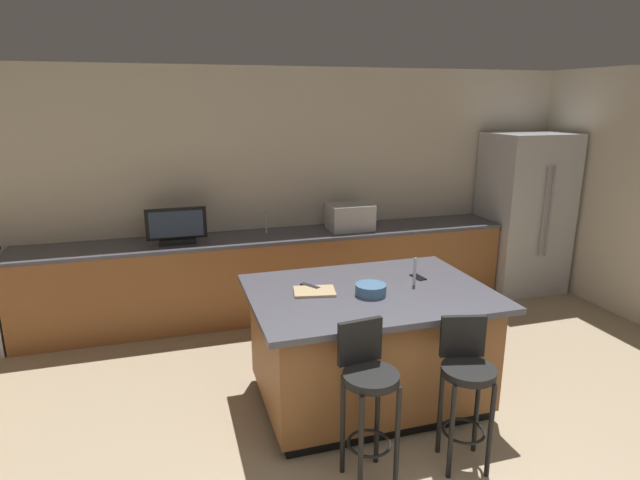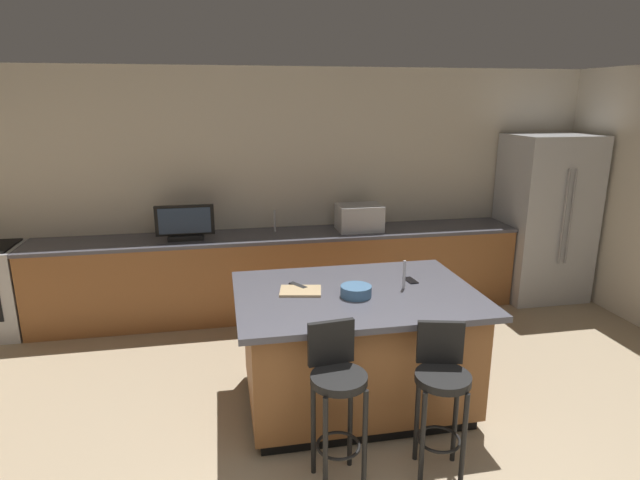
# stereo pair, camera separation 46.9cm
# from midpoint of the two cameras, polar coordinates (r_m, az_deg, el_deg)

# --- Properties ---
(wall_back) EXTENTS (7.52, 0.12, 2.64)m
(wall_back) POSITION_cam_midpoint_polar(r_m,az_deg,el_deg) (5.87, -7.30, 5.46)
(wall_back) COLOR beige
(wall_back) RESTS_ON ground_plane
(counter_back) EXTENTS (5.20, 0.62, 0.90)m
(counter_back) POSITION_cam_midpoint_polar(r_m,az_deg,el_deg) (5.70, -7.27, -3.82)
(counter_back) COLOR brown
(counter_back) RESTS_ON ground_plane
(kitchen_island) EXTENTS (1.79, 1.28, 0.92)m
(kitchen_island) POSITION_cam_midpoint_polar(r_m,az_deg,el_deg) (4.07, 1.96, -11.50)
(kitchen_island) COLOR black
(kitchen_island) RESTS_ON ground_plane
(refrigerator) EXTENTS (0.93, 0.78, 1.91)m
(refrigerator) POSITION_cam_midpoint_polar(r_m,az_deg,el_deg) (6.70, 19.60, 2.78)
(refrigerator) COLOR #B7BABF
(refrigerator) RESTS_ON ground_plane
(microwave) EXTENTS (0.48, 0.36, 0.28)m
(microwave) POSITION_cam_midpoint_polar(r_m,az_deg,el_deg) (5.73, 0.98, 2.54)
(microwave) COLOR #B7BABF
(microwave) RESTS_ON counter_back
(tv_monitor) EXTENTS (0.59, 0.16, 0.36)m
(tv_monitor) POSITION_cam_midpoint_polar(r_m,az_deg,el_deg) (5.42, -17.87, 1.30)
(tv_monitor) COLOR black
(tv_monitor) RESTS_ON counter_back
(sink_faucet_back) EXTENTS (0.02, 0.02, 0.24)m
(sink_faucet_back) POSITION_cam_midpoint_polar(r_m,az_deg,el_deg) (5.63, -8.30, 1.93)
(sink_faucet_back) COLOR #B2B2B7
(sink_faucet_back) RESTS_ON counter_back
(sink_faucet_island) EXTENTS (0.02, 0.02, 0.22)m
(sink_faucet_island) POSITION_cam_midpoint_polar(r_m,az_deg,el_deg) (3.98, 7.05, -3.52)
(sink_faucet_island) COLOR #B2B2B7
(sink_faucet_island) RESTS_ON kitchen_island
(bar_stool_left) EXTENTS (0.34, 0.35, 1.02)m
(bar_stool_left) POSITION_cam_midpoint_polar(r_m,az_deg,el_deg) (3.24, 1.01, -16.11)
(bar_stool_left) COLOR black
(bar_stool_left) RESTS_ON ground_plane
(bar_stool_right) EXTENTS (0.35, 0.37, 0.97)m
(bar_stool_right) POSITION_cam_midpoint_polar(r_m,az_deg,el_deg) (3.45, 11.89, -14.94)
(bar_stool_right) COLOR black
(bar_stool_right) RESTS_ON ground_plane
(fruit_bowl) EXTENTS (0.23, 0.23, 0.08)m
(fruit_bowl) POSITION_cam_midpoint_polar(r_m,az_deg,el_deg) (3.79, 2.06, -5.52)
(fruit_bowl) COLOR #3F668C
(fruit_bowl) RESTS_ON kitchen_island
(cell_phone) EXTENTS (0.09, 0.16, 0.01)m
(cell_phone) POSITION_cam_midpoint_polar(r_m,az_deg,el_deg) (4.19, 7.58, -4.11)
(cell_phone) COLOR black
(cell_phone) RESTS_ON kitchen_island
(tv_remote) EXTENTS (0.13, 0.17, 0.02)m
(tv_remote) POSITION_cam_midpoint_polar(r_m,az_deg,el_deg) (3.95, -4.50, -5.17)
(tv_remote) COLOR black
(tv_remote) RESTS_ON kitchen_island
(cutting_board) EXTENTS (0.34, 0.27, 0.02)m
(cutting_board) POSITION_cam_midpoint_polar(r_m,az_deg,el_deg) (3.85, -4.12, -5.71)
(cutting_board) COLOR tan
(cutting_board) RESTS_ON kitchen_island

